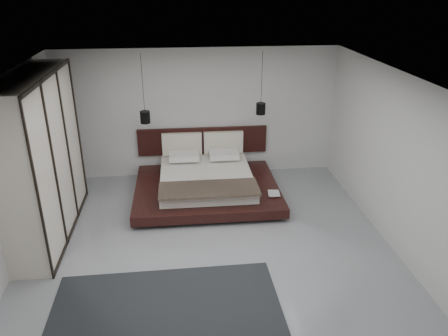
{
  "coord_description": "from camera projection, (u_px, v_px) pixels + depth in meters",
  "views": [
    {
      "loc": [
        -0.4,
        -6.14,
        4.1
      ],
      "look_at": [
        0.37,
        1.2,
        0.88
      ],
      "focal_mm": 35.0,
      "sensor_mm": 36.0,
      "label": 1
    }
  ],
  "objects": [
    {
      "name": "floor",
      "position": [
        209.0,
        246.0,
        7.28
      ],
      "size": [
        6.0,
        6.0,
        0.0
      ],
      "primitive_type": "plane",
      "color": "gray",
      "rests_on": "ground"
    },
    {
      "name": "wall_right",
      "position": [
        394.0,
        161.0,
        7.01
      ],
      "size": [
        0.0,
        6.0,
        6.0
      ],
      "primitive_type": "plane",
      "rotation": [
        1.57,
        0.0,
        -1.57
      ],
      "color": "silver",
      "rests_on": "floor"
    },
    {
      "name": "wall_back",
      "position": [
        198.0,
        114.0,
        9.45
      ],
      "size": [
        6.0,
        0.0,
        6.0
      ],
      "primitive_type": "plane",
      "rotation": [
        1.57,
        0.0,
        0.0
      ],
      "color": "silver",
      "rests_on": "floor"
    },
    {
      "name": "ceiling",
      "position": [
        207.0,
        78.0,
        6.16
      ],
      "size": [
        6.0,
        6.0,
        0.0
      ],
      "primitive_type": "plane",
      "rotation": [
        3.14,
        0.0,
        0.0
      ],
      "color": "white",
      "rests_on": "wall_back"
    },
    {
      "name": "rug",
      "position": [
        167.0,
        322.0,
        5.66
      ],
      "size": [
        3.12,
        2.24,
        0.01
      ],
      "primitive_type": "cube",
      "rotation": [
        0.0,
        0.0,
        0.01
      ],
      "color": "black",
      "rests_on": "floor"
    },
    {
      "name": "wall_left",
      "position": [
        5.0,
        178.0,
        6.43
      ],
      "size": [
        0.0,
        6.0,
        6.0
      ],
      "primitive_type": "plane",
      "rotation": [
        1.57,
        0.0,
        1.57
      ],
      "color": "silver",
      "rests_on": "floor"
    },
    {
      "name": "book_upper",
      "position": [
        268.0,
        193.0,
        8.38
      ],
      "size": [
        0.24,
        0.3,
        0.02
      ],
      "primitive_type": "imported",
      "rotation": [
        0.0,
        0.0,
        -0.13
      ],
      "color": "#99724C",
      "rests_on": "book_lower"
    },
    {
      "name": "book_lower",
      "position": [
        269.0,
        194.0,
        8.42
      ],
      "size": [
        0.22,
        0.29,
        0.03
      ],
      "primitive_type": "imported",
      "rotation": [
        0.0,
        0.0,
        -0.07
      ],
      "color": "#99724C",
      "rests_on": "bed"
    },
    {
      "name": "wall_front",
      "position": [
        232.0,
        300.0,
        3.98
      ],
      "size": [
        6.0,
        0.0,
        6.0
      ],
      "primitive_type": "plane",
      "rotation": [
        -1.57,
        0.0,
        0.0
      ],
      "color": "silver",
      "rests_on": "floor"
    },
    {
      "name": "wardrobe",
      "position": [
        41.0,
        158.0,
        7.16
      ],
      "size": [
        0.66,
        2.81,
        2.76
      ],
      "color": "silver",
      "rests_on": "floor"
    },
    {
      "name": "lattice_screen",
      "position": [
        52.0,
        131.0,
        8.7
      ],
      "size": [
        0.05,
        0.9,
        2.6
      ],
      "primitive_type": "cube",
      "color": "black",
      "rests_on": "floor"
    },
    {
      "name": "bed",
      "position": [
        206.0,
        181.0,
        8.9
      ],
      "size": [
        2.85,
        2.42,
        1.09
      ],
      "color": "black",
      "rests_on": "floor"
    },
    {
      "name": "pendant_right",
      "position": [
        261.0,
        109.0,
        8.88
      ],
      "size": [
        0.19,
        0.19,
        1.26
      ],
      "color": "black",
      "rests_on": "ceiling"
    },
    {
      "name": "pendant_left",
      "position": [
        145.0,
        117.0,
        8.7
      ],
      "size": [
        0.2,
        0.2,
        1.37
      ],
      "color": "black",
      "rests_on": "ceiling"
    }
  ]
}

